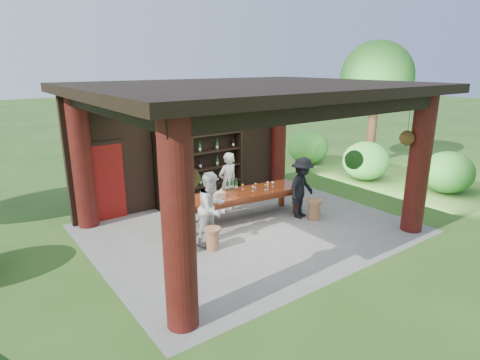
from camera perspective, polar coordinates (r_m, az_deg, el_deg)
ground at (r=9.99m, az=1.36°, el=-6.87°), size 90.00×90.00×0.00m
pavilion at (r=9.69m, az=-0.16°, el=5.60°), size 7.50×6.00×3.60m
wine_shelf at (r=11.59m, az=-5.67°, el=2.61°), size 2.73×0.41×2.40m
tasting_table at (r=10.27m, az=-0.23°, el=-2.42°), size 3.52×1.28×0.75m
stool_near_left at (r=8.85m, az=-3.93°, el=-8.22°), size 0.37×0.37×0.49m
stool_near_right at (r=10.63m, az=10.49°, el=-4.06°), size 0.40×0.40×0.53m
stool_far_left at (r=8.66m, az=-8.88°, el=-8.87°), size 0.40×0.40×0.52m
host at (r=10.86m, az=-1.75°, el=-0.32°), size 0.64×0.46×1.65m
guest_woman at (r=8.96m, az=-4.02°, el=-4.00°), size 0.96×0.85×1.65m
guest_man at (r=10.55m, az=8.80°, el=-1.12°), size 1.18×0.90×1.61m
table_bottles at (r=10.43m, az=-1.18°, el=-0.57°), size 0.27×0.20×0.31m
table_glasses at (r=10.48m, az=2.28°, el=-0.96°), size 1.55×0.46×0.15m
napkin_basket at (r=9.85m, az=-2.96°, el=-2.12°), size 0.28×0.21×0.14m
shrubs at (r=11.36m, az=6.31°, el=-1.06°), size 14.35×8.35×1.36m
trees at (r=12.81m, az=9.39°, el=13.56°), size 21.18×9.67×4.80m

